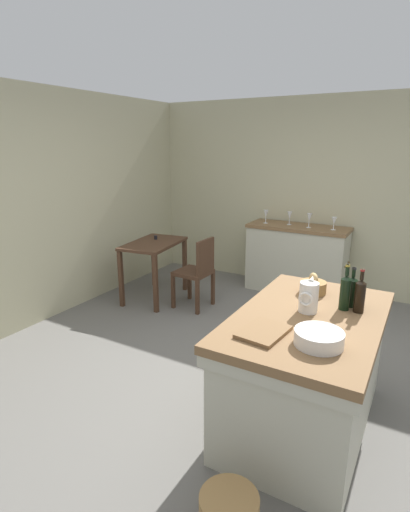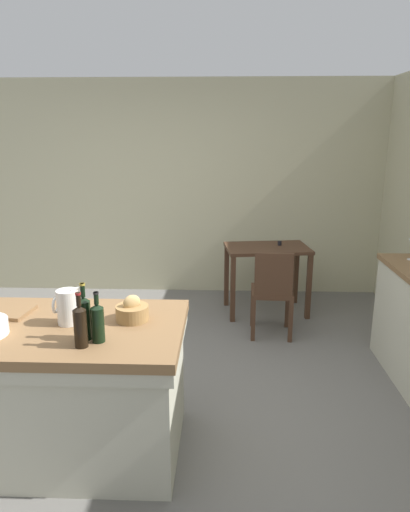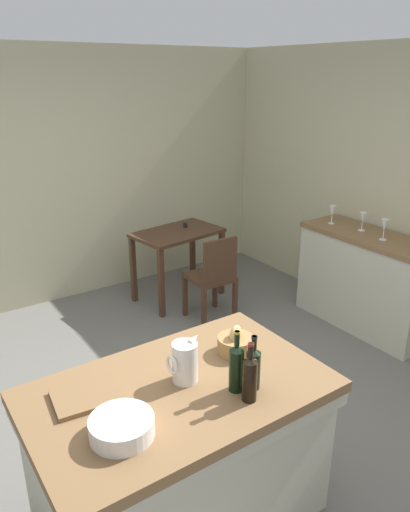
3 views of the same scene
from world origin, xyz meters
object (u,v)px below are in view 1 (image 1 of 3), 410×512
(wine_bottle_dark, at_px, (352,291))
(writing_desk, at_px, (154,252))
(island_table, at_px, (305,367))
(pitcher, at_px, (309,297))
(wine_bottle_amber, at_px, (345,292))
(wine_glass_right, at_px, (266,214))
(wine_bottle_green, at_px, (360,295))
(cutting_board, at_px, (264,332))
(wine_glass_left, at_px, (309,218))
(bread_basket, at_px, (313,286))
(wash_bowl, at_px, (319,338))
(wine_glass_middle, at_px, (290,216))
(wine_glass_far_left, at_px, (334,221))
(wooden_chair, at_px, (197,271))
(side_cabinet, at_px, (296,259))

(wine_bottle_dark, bearing_deg, writing_desk, 66.04)
(island_table, xyz_separation_m, pitcher, (0.05, 0.03, 0.51))
(wine_bottle_amber, distance_m, wine_glass_right, 2.82)
(pitcher, relative_size, wine_bottle_green, 0.82)
(wine_bottle_dark, xyz_separation_m, wine_bottle_green, (-0.08, -0.07, 0.01))
(cutting_board, xyz_separation_m, wine_glass_right, (3.00, 1.17, 0.18))
(cutting_board, xyz_separation_m, wine_glass_left, (3.00, 0.56, 0.18))
(pitcher, xyz_separation_m, wine_glass_right, (2.54, 1.31, 0.08))
(bread_basket, xyz_separation_m, wine_bottle_dark, (-0.13, -0.31, 0.06))
(island_table, height_order, writing_desk, island_table)
(cutting_board, distance_m, wine_bottle_amber, 0.73)
(pitcher, height_order, wine_bottle_amber, wine_bottle_amber)
(wash_bowl, bearing_deg, island_table, 22.25)
(wine_bottle_amber, bearing_deg, pitcher, 128.27)
(wash_bowl, relative_size, wine_glass_left, 1.50)
(wash_bowl, relative_size, wine_bottle_green, 0.92)
(wine_glass_middle, height_order, wine_glass_right, wine_glass_right)
(wine_bottle_amber, xyz_separation_m, wine_glass_middle, (2.43, 1.20, 0.06))
(wine_glass_far_left, bearing_deg, wash_bowl, -169.03)
(wine_bottle_dark, xyz_separation_m, wine_glass_middle, (2.35, 1.23, 0.07))
(wine_glass_middle, xyz_separation_m, wine_glass_right, (-0.06, 0.32, 0.00))
(wine_glass_far_left, height_order, wine_glass_right, wine_glass_right)
(wine_glass_right, bearing_deg, bread_basket, -150.14)
(writing_desk, xyz_separation_m, wine_bottle_amber, (-1.25, -2.61, 0.36))
(wine_bottle_dark, height_order, wine_glass_left, wine_bottle_dark)
(wash_bowl, relative_size, wine_bottle_dark, 0.98)
(wash_bowl, bearing_deg, cutting_board, 94.47)
(pitcher, height_order, wine_bottle_dark, wine_bottle_dark)
(wooden_chair, xyz_separation_m, wine_glass_middle, (1.18, -0.75, 0.57))
(island_table, bearing_deg, bread_basket, 12.51)
(wine_glass_far_left, bearing_deg, wine_glass_right, 90.28)
(island_table, relative_size, wash_bowl, 5.28)
(wine_glass_right, bearing_deg, wine_bottle_dark, -145.97)
(writing_desk, xyz_separation_m, wine_glass_left, (1.12, -1.69, 0.42))
(writing_desk, bearing_deg, side_cabinet, -53.14)
(bread_basket, height_order, wine_glass_right, wine_glass_right)
(writing_desk, height_order, wine_glass_far_left, wine_glass_far_left)
(island_table, relative_size, bread_basket, 7.40)
(side_cabinet, xyz_separation_m, writing_desk, (-1.16, 1.55, 0.17))
(wine_glass_far_left, xyz_separation_m, wine_glass_middle, (0.06, 0.60, 0.01))
(wine_bottle_green, distance_m, wine_glass_far_left, 2.47)
(side_cabinet, height_order, wash_bowl, wash_bowl)
(wash_bowl, distance_m, wine_glass_right, 3.33)
(wash_bowl, height_order, wine_glass_far_left, wine_glass_far_left)
(wooden_chair, bearing_deg, wine_bottle_dark, -120.54)
(wash_bowl, bearing_deg, wooden_chair, 46.15)
(side_cabinet, distance_m, wine_bottle_dark, 2.63)
(wooden_chair, height_order, cutting_board, wooden_chair)
(wine_bottle_amber, distance_m, wine_glass_far_left, 2.45)
(wine_bottle_dark, distance_m, wine_glass_far_left, 2.38)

